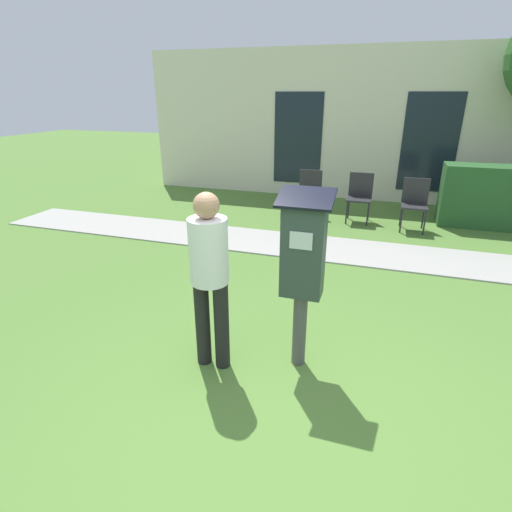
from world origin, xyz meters
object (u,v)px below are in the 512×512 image
at_px(outdoor_chair_middle, 360,193).
at_px(outdoor_chair_right, 415,200).
at_px(parking_meter, 303,259).
at_px(person_standing, 209,270).
at_px(outdoor_chair_left, 309,190).

xyz_separation_m(outdoor_chair_middle, outdoor_chair_right, (0.96, -0.22, 0.00)).
xyz_separation_m(parking_meter, outdoor_chair_middle, (0.16, 4.62, -0.49)).
bearing_deg(parking_meter, person_standing, -161.18).
bearing_deg(outdoor_chair_middle, person_standing, -104.76).
relative_size(parking_meter, person_standing, 1.01).
distance_m(outdoor_chair_left, outdoor_chair_right, 1.93).
bearing_deg(outdoor_chair_right, person_standing, -97.41).
xyz_separation_m(person_standing, outdoor_chair_right, (1.84, 4.65, -0.40)).
relative_size(outdoor_chair_left, outdoor_chair_right, 1.00).
height_order(parking_meter, outdoor_chair_left, parking_meter).
height_order(person_standing, outdoor_chair_left, person_standing).
bearing_deg(outdoor_chair_left, outdoor_chair_middle, 15.18).
relative_size(person_standing, outdoor_chair_left, 1.76).
height_order(outdoor_chair_left, outdoor_chair_middle, same).
height_order(outdoor_chair_left, outdoor_chair_right, same).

